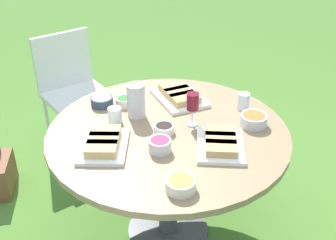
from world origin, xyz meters
TOP-DOWN VIEW (x-y plane):
  - ground_plane at (0.00, 0.00)m, footprint 40.00×40.00m
  - dining_table at (0.00, 0.00)m, footprint 1.27×1.27m
  - chair_near_left at (1.05, 0.57)m, footprint 0.58×0.59m
  - water_pitcher at (0.17, 0.15)m, footprint 0.11×0.10m
  - wine_glass at (0.04, -0.13)m, footprint 0.07×0.07m
  - platter_bread_main at (-0.19, -0.23)m, footprint 0.35×0.29m
  - platter_charcuterie at (0.33, -0.11)m, footprint 0.39×0.33m
  - platter_sandwich_side at (-0.12, 0.33)m, footprint 0.34×0.27m
  - bowl_fries at (-0.48, 0.01)m, footprint 0.13×0.13m
  - bowl_salad at (0.31, 0.21)m, footprint 0.10×0.10m
  - bowl_olives at (-0.02, 0.02)m, footprint 0.10×0.10m
  - bowl_dip_red at (-0.19, 0.07)m, footprint 0.11×0.11m
  - bowl_dip_cream at (0.32, 0.34)m, footprint 0.13×0.13m
  - bowl_roasted_veg at (-0.02, -0.46)m, footprint 0.14×0.14m
  - cup_water_near at (0.17, -0.46)m, footprint 0.07×0.07m
  - cup_water_far at (0.12, 0.27)m, footprint 0.07×0.07m
  - handbag at (0.55, 1.06)m, footprint 0.30×0.14m

SIDE VIEW (x-z plane):
  - ground_plane at x=0.00m, z-range 0.00..0.00m
  - handbag at x=0.55m, z-range -0.06..0.31m
  - chair_near_left at x=1.05m, z-range 0.08..0.97m
  - dining_table at x=0.00m, z-range 0.26..0.98m
  - bowl_olives at x=-0.02m, z-range 0.72..0.77m
  - platter_bread_main at x=-0.19m, z-range 0.72..0.78m
  - bowl_salad at x=0.31m, z-range 0.73..0.77m
  - platter_charcuterie at x=0.33m, z-range 0.72..0.78m
  - platter_sandwich_side at x=-0.12m, z-range 0.72..0.78m
  - bowl_dip_cream at x=0.32m, z-range 0.73..0.78m
  - bowl_fries at x=-0.48m, z-range 0.73..0.78m
  - bowl_roasted_veg at x=-0.02m, z-range 0.73..0.79m
  - bowl_dip_red at x=-0.19m, z-range 0.73..0.79m
  - cup_water_far at x=0.12m, z-range 0.72..0.81m
  - cup_water_near at x=0.17m, z-range 0.72..0.82m
  - water_pitcher at x=0.17m, z-range 0.72..0.91m
  - wine_glass at x=0.04m, z-range 0.76..0.95m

